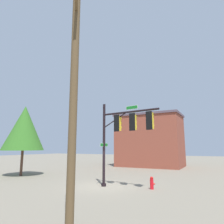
{
  "coord_description": "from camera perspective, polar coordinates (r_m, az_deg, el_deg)",
  "views": [
    {
      "loc": [
        7.85,
        -13.45,
        2.8
      ],
      "look_at": [
        0.65,
        0.08,
        5.47
      ],
      "focal_mm": 32.64,
      "sensor_mm": 36.0,
      "label": 1
    }
  ],
  "objects": [
    {
      "name": "ground_plane",
      "position": [
        15.83,
        -2.35,
        -20.06
      ],
      "size": [
        120.0,
        120.0,
        0.0
      ],
      "primitive_type": "plane",
      "color": "gray"
    },
    {
      "name": "signal_pole_assembly",
      "position": [
        14.64,
        3.43,
        -4.65
      ],
      "size": [
        4.65,
        1.19,
        6.12
      ],
      "color": "black",
      "rests_on": "ground_plane"
    },
    {
      "name": "utility_pole",
      "position": [
        7.99,
        -10.75,
        3.36
      ],
      "size": [
        1.2,
        1.5,
        8.99
      ],
      "color": "brown",
      "rests_on": "ground_plane"
    },
    {
      "name": "fire_hydrant",
      "position": [
        14.91,
        11.09,
        -18.92
      ],
      "size": [
        0.33,
        0.24,
        0.83
      ],
      "color": "red",
      "rests_on": "ground_plane"
    },
    {
      "name": "tree_near",
      "position": [
        23.12,
        -23.38,
        -4.11
      ],
      "size": [
        4.15,
        4.15,
        7.11
      ],
      "color": "brown",
      "rests_on": "ground_plane"
    },
    {
      "name": "brick_building",
      "position": [
        31.6,
        10.55,
        -7.79
      ],
      "size": [
        9.51,
        6.24,
        7.7
      ],
      "color": "brown",
      "rests_on": "ground_plane"
    }
  ]
}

